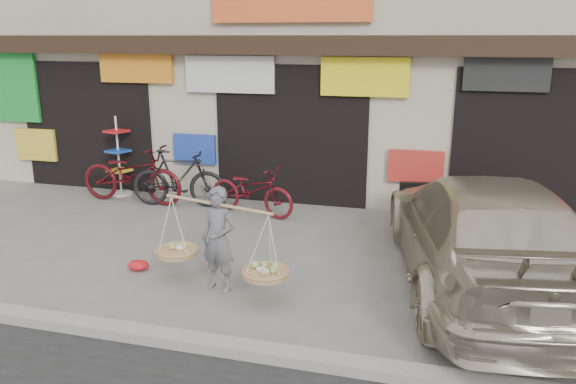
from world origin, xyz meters
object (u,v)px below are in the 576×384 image
(display_rack, at_px, (119,163))
(street_vendor, at_px, (219,244))
(bike_0, at_px, (132,174))
(bike_1, at_px, (179,178))
(suv, at_px, (483,232))
(bike_2, at_px, (252,190))

(display_rack, bearing_deg, street_vendor, -45.15)
(street_vendor, xyz_separation_m, bike_0, (-3.17, 3.29, -0.05))
(bike_1, height_order, display_rack, display_rack)
(suv, distance_m, display_rack, 7.52)
(bike_2, relative_size, suv, 0.33)
(bike_2, distance_m, display_rack, 3.15)
(bike_1, bearing_deg, street_vendor, -154.71)
(street_vendor, xyz_separation_m, bike_2, (-0.63, 3.18, -0.16))
(street_vendor, bearing_deg, bike_1, 138.16)
(street_vendor, height_order, suv, suv)
(bike_1, relative_size, display_rack, 1.13)
(bike_1, xyz_separation_m, display_rack, (-1.56, 0.45, 0.11))
(bike_0, bearing_deg, suv, -107.05)
(bike_0, relative_size, suv, 0.40)
(bike_1, xyz_separation_m, suv, (5.45, -2.26, 0.19))
(bike_0, xyz_separation_m, suv, (6.46, -2.26, 0.17))
(street_vendor, height_order, bike_2, street_vendor)
(street_vendor, distance_m, bike_1, 3.94)
(bike_1, relative_size, suv, 0.34)
(street_vendor, bearing_deg, bike_2, 116.14)
(display_rack, bearing_deg, bike_1, -16.19)
(suv, bearing_deg, display_rack, -30.80)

